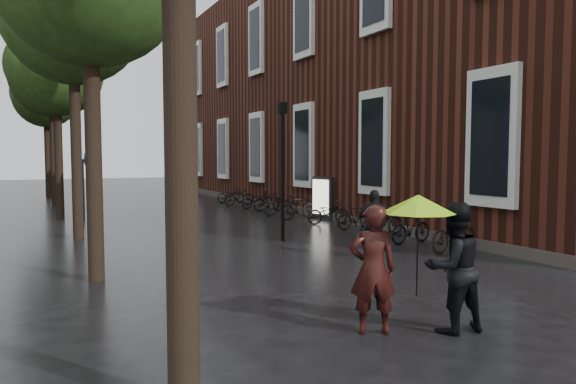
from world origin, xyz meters
TOP-DOWN VIEW (x-y plane):
  - ground at (0.00, 0.00)m, footprint 120.00×120.00m
  - brick_building at (10.47, 19.46)m, footprint 10.20×33.20m
  - street_trees at (-3.99, 15.91)m, footprint 4.33×34.03m
  - person_burgundy at (-1.02, 1.90)m, footprint 0.79×0.68m
  - person_black at (0.04, 1.44)m, footprint 0.99×0.81m
  - lime_umbrella at (-0.44, 1.65)m, footprint 1.04×1.04m
  - pedestrian_walking at (2.34, 6.32)m, footprint 1.07×0.81m
  - parked_bicycles at (4.62, 14.00)m, footprint 2.08×17.16m
  - ad_lightbox at (5.32, 13.70)m, footprint 0.26×1.13m
  - lamp_post at (1.50, 9.73)m, footprint 0.21×0.21m
  - cycle_sign at (-3.21, 17.82)m, footprint 0.14×0.48m

SIDE VIEW (x-z plane):
  - ground at x=0.00m, z-range 0.00..0.00m
  - parked_bicycles at x=4.62m, z-range -0.05..0.97m
  - pedestrian_walking at x=2.34m, z-range 0.00..1.69m
  - ad_lightbox at x=5.32m, z-range 0.01..1.71m
  - person_burgundy at x=-1.02m, z-range 0.00..1.84m
  - person_black at x=0.04m, z-range 0.00..1.86m
  - cycle_sign at x=-3.21m, z-range 0.43..3.09m
  - lime_umbrella at x=-0.44m, z-range 1.07..2.60m
  - lamp_post at x=1.50m, z-range 0.44..4.55m
  - brick_building at x=10.47m, z-range -0.01..11.99m
  - street_trees at x=-3.99m, z-range 1.88..10.79m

